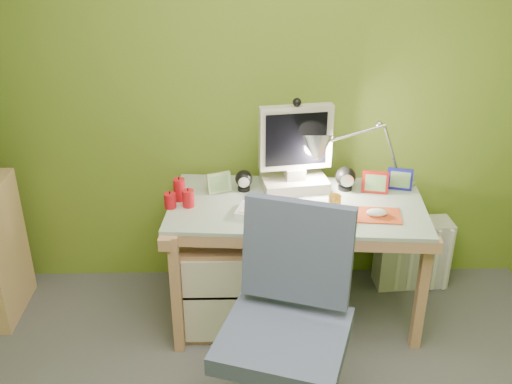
{
  "coord_description": "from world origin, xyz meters",
  "views": [
    {
      "loc": [
        -0.05,
        -1.52,
        2.1
      ],
      "look_at": [
        0.0,
        1.0,
        0.85
      ],
      "focal_mm": 42.0,
      "sensor_mm": 36.0,
      "label": 1
    }
  ],
  "objects_px": {
    "desk": "(295,261)",
    "radiator": "(412,253)",
    "desk_lamp": "(382,139)",
    "monitor": "(295,145)",
    "task_chair": "(284,336)"
  },
  "relations": [
    {
      "from": "desk",
      "to": "desk_lamp",
      "type": "bearing_deg",
      "value": 26.1
    },
    {
      "from": "desk_lamp",
      "to": "task_chair",
      "type": "bearing_deg",
      "value": -133.54
    },
    {
      "from": "monitor",
      "to": "task_chair",
      "type": "xyz_separation_m",
      "value": [
        -0.11,
        -0.98,
        -0.43
      ]
    },
    {
      "from": "desk_lamp",
      "to": "radiator",
      "type": "height_order",
      "value": "desk_lamp"
    },
    {
      "from": "desk",
      "to": "desk_lamp",
      "type": "xyz_separation_m",
      "value": [
        0.45,
        0.18,
        0.62
      ]
    },
    {
      "from": "desk_lamp",
      "to": "task_chair",
      "type": "distance_m",
      "value": 1.22
    },
    {
      "from": "desk",
      "to": "desk_lamp",
      "type": "distance_m",
      "value": 0.79
    },
    {
      "from": "task_chair",
      "to": "desk_lamp",
      "type": "bearing_deg",
      "value": 78.42
    },
    {
      "from": "monitor",
      "to": "radiator",
      "type": "xyz_separation_m",
      "value": [
        0.72,
        0.1,
        -0.73
      ]
    },
    {
      "from": "monitor",
      "to": "radiator",
      "type": "height_order",
      "value": "monitor"
    },
    {
      "from": "desk",
      "to": "monitor",
      "type": "distance_m",
      "value": 0.62
    },
    {
      "from": "desk",
      "to": "monitor",
      "type": "relative_size",
      "value": 2.63
    },
    {
      "from": "desk_lamp",
      "to": "radiator",
      "type": "distance_m",
      "value": 0.81
    },
    {
      "from": "desk",
      "to": "radiator",
      "type": "relative_size",
      "value": 3.09
    },
    {
      "from": "desk",
      "to": "task_chair",
      "type": "distance_m",
      "value": 0.83
    }
  ]
}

